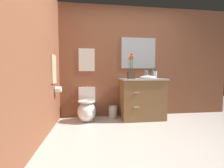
{
  "coord_description": "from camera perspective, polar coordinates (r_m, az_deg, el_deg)",
  "views": [
    {
      "loc": [
        -0.79,
        -1.88,
        0.98
      ],
      "look_at": [
        -0.38,
        1.22,
        0.77
      ],
      "focal_mm": 24.48,
      "sensor_mm": 36.0,
      "label": 1
    }
  ],
  "objects": [
    {
      "name": "flower_vase",
      "position": [
        3.18,
        7.12,
        4.91
      ],
      "size": [
        0.14,
        0.14,
        0.53
      ],
      "color": "#4C3D2D",
      "rests_on": "vanity_cabinet"
    },
    {
      "name": "soap_bottle",
      "position": [
        3.41,
        15.87,
        3.38
      ],
      "size": [
        0.07,
        0.07,
        0.18
      ],
      "color": "white",
      "rests_on": "vanity_cabinet"
    },
    {
      "name": "toilet",
      "position": [
        3.27,
        -9.4,
        -9.15
      ],
      "size": [
        0.38,
        0.59,
        0.69
      ],
      "color": "white",
      "rests_on": "ground_plane"
    },
    {
      "name": "wall_left",
      "position": [
        2.48,
        -24.96,
        9.82
      ],
      "size": [
        0.05,
        4.4,
        2.5
      ],
      "primitive_type": "cube",
      "color": "brown",
      "rests_on": "ground_plane"
    },
    {
      "name": "wall_mirror",
      "position": [
        3.64,
        9.89,
        11.27
      ],
      "size": [
        0.8,
        0.01,
        0.7
      ],
      "primitive_type": "cube",
      "color": "#B2BCC6"
    },
    {
      "name": "vanity_cabinet",
      "position": [
        3.38,
        11.23,
        -5.22
      ],
      "size": [
        0.94,
        0.56,
        1.05
      ],
      "color": "brown",
      "rests_on": "ground_plane"
    },
    {
      "name": "wall_back",
      "position": [
        3.63,
        8.46,
        8.14
      ],
      "size": [
        4.65,
        0.05,
        2.5
      ],
      "primitive_type": "cube",
      "color": "brown",
      "rests_on": "ground_plane"
    },
    {
      "name": "hanging_towel",
      "position": [
        2.98,
        -20.97,
        5.21
      ],
      "size": [
        0.03,
        0.28,
        0.52
      ],
      "primitive_type": "cube",
      "color": "tan"
    },
    {
      "name": "trash_bin",
      "position": [
        3.41,
        0.34,
        -10.41
      ],
      "size": [
        0.18,
        0.18,
        0.27
      ],
      "color": "#B7B7BC",
      "rests_on": "ground_plane"
    },
    {
      "name": "wall_poster",
      "position": [
        3.47,
        -9.44,
        8.88
      ],
      "size": [
        0.35,
        0.01,
        0.5
      ],
      "primitive_type": "cube",
      "color": "silver"
    },
    {
      "name": "hand_wash_bottle",
      "position": [
        3.38,
        12.83,
        3.37
      ],
      "size": [
        0.06,
        0.06,
        0.18
      ],
      "color": "teal",
      "rests_on": "vanity_cabinet"
    },
    {
      "name": "lotion_bottle",
      "position": [
        3.56,
        15.4,
        3.68
      ],
      "size": [
        0.07,
        0.07,
        0.22
      ],
      "color": "teal",
      "rests_on": "vanity_cabinet"
    },
    {
      "name": "ground_plane",
      "position": [
        2.26,
        14.8,
        -21.82
      ],
      "size": [
        9.97,
        9.97,
        0.0
      ],
      "primitive_type": "plane",
      "color": "beige"
    },
    {
      "name": "toilet_paper_roll",
      "position": [
        3.07,
        -19.42,
        -1.91
      ],
      "size": [
        0.11,
        0.11,
        0.11
      ],
      "primitive_type": "cylinder",
      "rotation": [
        0.0,
        1.57,
        0.0
      ],
      "color": "white"
    }
  ]
}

